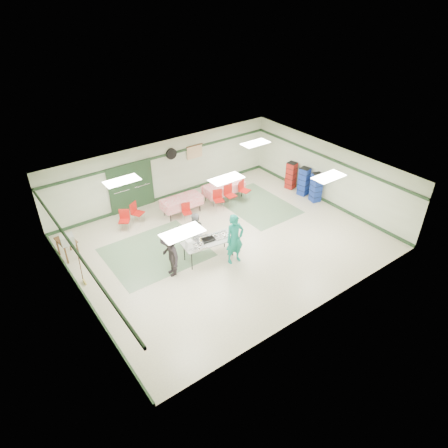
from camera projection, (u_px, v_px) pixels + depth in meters
floor at (226, 242)px, 15.31m from camera, size 11.00×11.00×0.00m
ceiling at (226, 178)px, 13.86m from camera, size 11.00×11.00×0.00m
wall_back at (166, 170)px, 17.64m from camera, size 11.00×0.00×11.00m
wall_front at (319, 276)px, 11.52m from camera, size 11.00×0.00×11.00m
wall_left at (78, 268)px, 11.83m from camera, size 0.00×9.00×9.00m
wall_right at (328, 173)px, 17.33m from camera, size 0.00×9.00×9.00m
trim_back at (165, 155)px, 17.25m from camera, size 11.00×0.06×0.10m
baseboard_back at (168, 196)px, 18.31m from camera, size 11.00×0.06×0.12m
trim_left at (74, 248)px, 11.47m from camera, size 0.06×9.00×0.10m
baseboard_left at (87, 299)px, 12.54m from camera, size 0.06×9.00×0.12m
trim_right at (330, 159)px, 16.94m from camera, size 0.06×9.00×0.10m
baseboard_right at (323, 200)px, 18.01m from camera, size 0.06×9.00×0.12m
green_patch_a at (156, 252)px, 14.74m from camera, size 3.50×3.00×0.01m
green_patch_b at (257, 205)px, 17.72m from camera, size 2.50×3.50×0.01m
double_door_left at (121, 190)px, 16.66m from camera, size 0.90×0.06×2.10m
double_door_right at (141, 184)px, 17.14m from camera, size 0.90×0.06×2.10m
door_frame at (131, 187)px, 16.88m from camera, size 2.00×0.03×2.15m
wall_fan at (171, 154)px, 17.37m from camera, size 0.50×0.10×0.50m
scroll_banner at (195, 152)px, 18.08m from camera, size 0.80×0.02×0.60m
serving_table at (209, 242)px, 14.07m from camera, size 1.97×0.99×0.76m
sheet_tray_right at (221, 236)px, 14.29m from camera, size 0.62×0.50×0.02m
sheet_tray_mid at (203, 239)px, 14.08m from camera, size 0.60×0.49×0.02m
sheet_tray_left at (198, 247)px, 13.70m from camera, size 0.57×0.46×0.02m
baking_pan at (208, 240)px, 14.03m from camera, size 0.49×0.34×0.08m
foam_box_stack at (189, 244)px, 13.61m from camera, size 0.24×0.23×0.30m
volunteer_teal at (235, 239)px, 13.80m from camera, size 0.73×0.52×1.89m
volunteer_grey at (195, 232)px, 14.47m from camera, size 0.77×0.62×1.54m
volunteer_dark at (170, 255)px, 13.25m from camera, size 0.71×1.10×1.62m
dining_table_a at (224, 188)px, 17.89m from camera, size 1.88×0.84×0.77m
dining_table_b at (182, 202)px, 16.80m from camera, size 1.74×0.80×0.77m
chair_a at (229, 193)px, 17.46m from camera, size 0.43×0.43×0.93m
chair_b at (218, 198)px, 17.16m from camera, size 0.52×0.52×0.89m
chair_c at (243, 188)px, 17.84m from camera, size 0.55×0.55×0.92m
chair_d at (186, 210)px, 16.39m from camera, size 0.45×0.45×0.78m
chair_loose_a at (136, 211)px, 16.18m from camera, size 0.58×0.58×0.91m
chair_loose_b at (124, 218)px, 15.76m from camera, size 0.57×0.57×0.88m
crate_stack_blue_a at (304, 181)px, 18.20m from camera, size 0.49×0.49×1.33m
crate_stack_red at (291, 175)px, 18.76m from camera, size 0.48×0.48×1.30m
crate_stack_blue_b at (316, 188)px, 17.68m from camera, size 0.50×0.50×1.34m
printer_table at (66, 242)px, 14.18m from camera, size 0.63×0.89×0.74m
office_printer at (67, 240)px, 13.82m from camera, size 0.48×0.43×0.35m
broom at (80, 267)px, 12.97m from camera, size 0.08×0.21×1.26m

